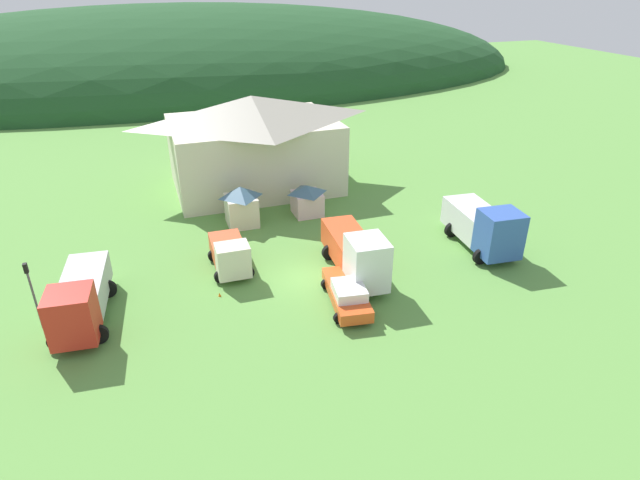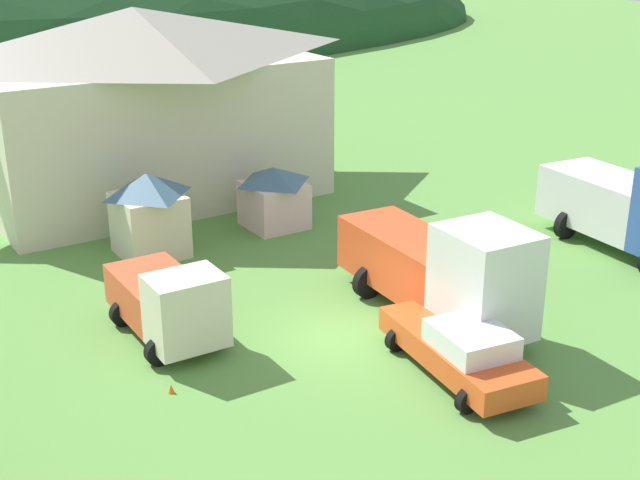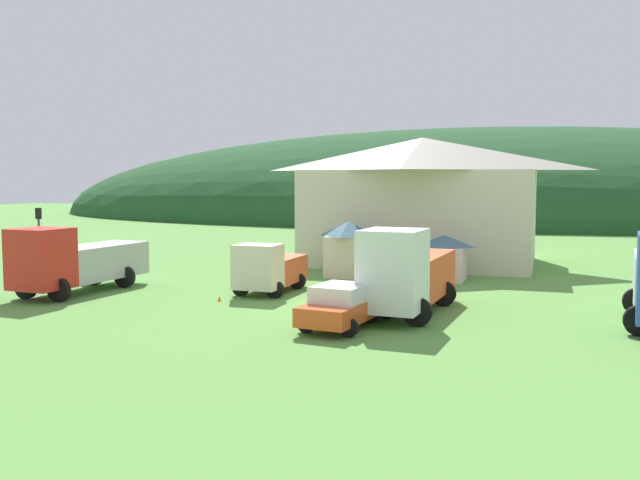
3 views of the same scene
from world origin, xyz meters
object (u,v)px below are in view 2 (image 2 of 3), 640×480
at_px(depot_building, 139,99).
at_px(heavy_rig_white, 443,270).
at_px(traffic_cone_near_pickup, 172,393).
at_px(box_truck_blue, 637,206).
at_px(light_truck_cream, 169,302).
at_px(service_pickup_orange, 460,348).
at_px(play_shed_pink, 274,196).
at_px(play_shed_cream, 149,213).

height_order(depot_building, heavy_rig_white, depot_building).
xyz_separation_m(depot_building, traffic_cone_near_pickup, (-6.32, -17.28, -4.24)).
bearing_deg(depot_building, box_truck_blue, -54.38).
bearing_deg(light_truck_cream, service_pickup_orange, 43.42).
bearing_deg(heavy_rig_white, light_truck_cream, -110.96).
xyz_separation_m(play_shed_pink, light_truck_cream, (-7.58, -6.94, -0.06)).
distance_m(depot_building, box_truck_blue, 21.41).
bearing_deg(play_shed_cream, box_truck_blue, -32.27).
relative_size(depot_building, heavy_rig_white, 1.96).
distance_m(light_truck_cream, heavy_rig_white, 8.28).
distance_m(light_truck_cream, service_pickup_orange, 8.52).
relative_size(depot_building, box_truck_blue, 2.12).
bearing_deg(traffic_cone_near_pickup, depot_building, 69.91).
xyz_separation_m(depot_building, play_shed_pink, (2.53, -7.48, -2.96)).
bearing_deg(box_truck_blue, depot_building, -139.42).
bearing_deg(heavy_rig_white, box_truck_blue, 97.70).
bearing_deg(box_truck_blue, play_shed_cream, -117.31).
relative_size(depot_building, service_pickup_orange, 2.74).
bearing_deg(play_shed_pink, depot_building, 108.67).
relative_size(heavy_rig_white, traffic_cone_near_pickup, 15.63).
distance_m(play_shed_pink, traffic_cone_near_pickup, 13.26).
bearing_deg(play_shed_pink, play_shed_cream, -178.26).
bearing_deg(box_truck_blue, heavy_rig_white, -81.40).
relative_size(service_pickup_orange, traffic_cone_near_pickup, 11.19).
bearing_deg(depot_building, light_truck_cream, -109.30).
xyz_separation_m(play_shed_cream, play_shed_pink, (5.40, 0.16, -0.34)).
xyz_separation_m(heavy_rig_white, service_pickup_orange, (-1.74, -2.80, -0.95)).
height_order(play_shed_cream, box_truck_blue, box_truck_blue).
relative_size(play_shed_pink, heavy_rig_white, 0.32).
xyz_separation_m(service_pickup_orange, traffic_cone_near_pickup, (-7.01, 3.44, -0.83)).
xyz_separation_m(box_truck_blue, traffic_cone_near_pickup, (-18.71, 0.01, -1.82)).
bearing_deg(play_shed_pink, box_truck_blue, -44.84).
xyz_separation_m(light_truck_cream, heavy_rig_white, (7.48, -3.49, 0.55)).
xyz_separation_m(depot_building, heavy_rig_white, (2.43, -17.92, -2.47)).
bearing_deg(play_shed_cream, heavy_rig_white, -62.67).
xyz_separation_m(play_shed_pink, traffic_cone_near_pickup, (-8.85, -9.80, -1.29)).
height_order(depot_building, play_shed_pink, depot_building).
bearing_deg(service_pickup_orange, play_shed_pink, -179.56).
bearing_deg(play_shed_cream, depot_building, 69.39).
height_order(depot_building, light_truck_cream, depot_building).
distance_m(play_shed_cream, heavy_rig_white, 11.56).
relative_size(play_shed_pink, light_truck_cream, 0.51).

